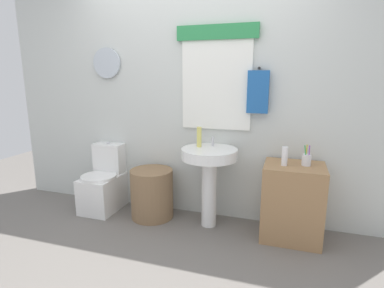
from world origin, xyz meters
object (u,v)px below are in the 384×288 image
Objects in this scene: pedestal_sink at (209,167)px; toothbrush_cup at (306,160)px; soap_bottle at (199,137)px; toilet at (104,184)px; laundry_hamper at (152,194)px; wooden_cabinet at (292,202)px; lotion_bottle at (285,156)px.

toothbrush_cup reaches higher than pedestal_sink.
toilet is at bearing -179.18° from soap_bottle.
toothbrush_cup is (1.51, 0.02, 0.50)m from laundry_hamper.
laundry_hamper is 0.74× the size of wooden_cabinet.
lotion_bottle reaches higher than toilet.
pedestal_sink is 0.89m from toothbrush_cup.
pedestal_sink reaches higher than laundry_hamper.
laundry_hamper is at bearing 180.00° from wooden_cabinet.
toothbrush_cup is at bearing 0.76° from laundry_hamper.
lotion_bottle is (1.32, -0.04, 0.53)m from laundry_hamper.
soap_bottle reaches higher than lotion_bottle.
soap_bottle is 1.17× the size of lotion_bottle.
wooden_cabinet reaches higher than laundry_hamper.
laundry_hamper is 1.59m from toothbrush_cup.
lotion_bottle reaches higher than wooden_cabinet.
laundry_hamper is 1.42m from wooden_cabinet.
toilet reaches higher than wooden_cabinet.
lotion_bottle reaches higher than laundry_hamper.
pedestal_sink is at bearing -22.62° from soap_bottle.
soap_bottle reaches higher than pedestal_sink.
soap_bottle is 0.83m from lotion_bottle.
pedestal_sink is 4.00× the size of soap_bottle.
wooden_cabinet is at bearing 0.00° from laundry_hamper.
soap_bottle reaches higher than toilet.
pedestal_sink is at bearing 0.00° from laundry_hamper.
soap_bottle reaches higher than toothbrush_cup.
toilet is at bearing 179.62° from toothbrush_cup.
soap_bottle is at bearing 5.65° from laundry_hamper.
laundry_hamper is at bearing -179.24° from toothbrush_cup.
toilet is at bearing 178.42° from pedestal_sink.
toilet is 0.61m from laundry_hamper.
lotion_bottle is (1.93, -0.07, 0.51)m from toilet.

